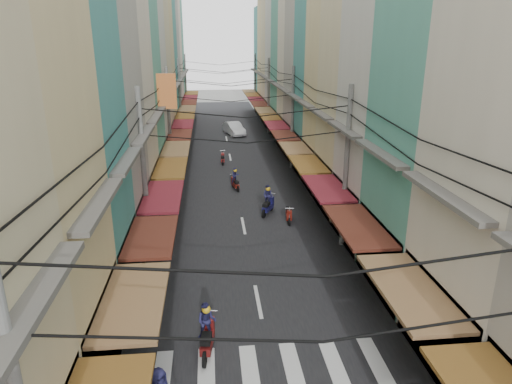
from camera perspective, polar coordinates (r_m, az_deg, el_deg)
ground at (r=20.85m, az=-0.33°, el=-10.63°), size 160.00×160.00×0.00m
road at (r=39.49m, az=-3.13°, el=3.65°), size 10.00×80.00×0.02m
sidewalk_left at (r=39.73m, az=-12.55°, el=3.35°), size 3.00×80.00×0.06m
sidewalk_right at (r=40.29m, az=6.17°, el=3.91°), size 3.00×80.00×0.06m
crosswalk at (r=15.91m, az=1.90°, el=-21.11°), size 7.55×2.40×0.01m
building_row_left at (r=35.22m, az=-16.72°, el=17.21°), size 7.80×67.67×23.70m
building_row_right at (r=35.89m, az=10.22°, el=17.10°), size 7.80×68.98×22.59m
utility_poles at (r=33.36m, az=-2.89°, el=12.40°), size 10.20×66.13×8.20m
white_car at (r=51.37m, az=-2.74°, el=7.16°), size 5.22×3.12×1.73m
bicycle at (r=23.12m, az=14.55°, el=-8.18°), size 1.61×1.01×1.04m
moving_scooters at (r=25.58m, az=-1.49°, el=-3.57°), size 5.18×26.62×1.91m
parked_scooters at (r=18.87m, az=12.98°, el=-12.92°), size 13.50×12.35×0.99m
pedestrians at (r=21.75m, az=-12.26°, el=-6.60°), size 13.40×22.05×2.25m
market_umbrella at (r=15.55m, az=28.17°, el=-14.30°), size 2.48×2.48×2.62m
traffic_sign at (r=17.04m, az=20.03°, el=-11.76°), size 0.10×0.58×2.64m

